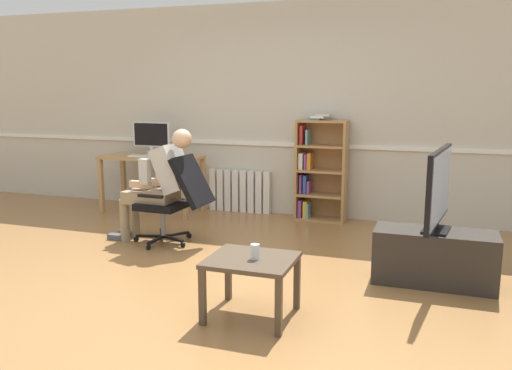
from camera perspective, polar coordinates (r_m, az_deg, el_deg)
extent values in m
plane|color=olive|center=(4.66, -5.22, -10.18)|extent=(18.00, 18.00, 0.00)
cube|color=beige|center=(6.88, 3.71, 7.97)|extent=(12.00, 0.10, 2.70)
cube|color=white|center=(6.84, 3.53, 4.35)|extent=(12.00, 0.03, 0.05)
cube|color=tan|center=(7.31, -16.30, -0.10)|extent=(0.06, 0.06, 0.72)
cube|color=tan|center=(6.68, -7.61, -0.72)|extent=(0.06, 0.06, 0.72)
cube|color=tan|center=(7.15, -5.71, 0.05)|extent=(0.06, 0.06, 0.72)
cube|color=tan|center=(7.74, -14.04, 0.58)|extent=(0.06, 0.06, 0.72)
cube|color=tan|center=(7.14, -11.17, 2.96)|extent=(1.31, 0.61, 0.04)
cube|color=silver|center=(7.21, -11.18, 3.22)|extent=(0.18, 0.14, 0.01)
cube|color=silver|center=(7.22, -11.12, 3.68)|extent=(0.04, 0.02, 0.10)
cube|color=silver|center=(7.20, -11.18, 5.36)|extent=(0.54, 0.02, 0.33)
cube|color=black|center=(7.19, -11.23, 5.35)|extent=(0.49, 0.00, 0.29)
cube|color=white|center=(7.03, -11.91, 3.05)|extent=(0.42, 0.12, 0.02)
cube|color=white|center=(6.90, -9.66, 3.04)|extent=(0.06, 0.10, 0.03)
cube|color=#AD7F4C|center=(6.68, 4.54, 1.65)|extent=(0.03, 0.28, 1.25)
cube|color=#AD7F4C|center=(6.56, 9.55, 1.38)|extent=(0.03, 0.28, 1.25)
cube|color=#AD7F4C|center=(6.75, 7.27, 1.69)|extent=(0.59, 0.02, 1.25)
cube|color=#AD7F4C|center=(6.73, 6.91, -3.63)|extent=(0.56, 0.28, 0.03)
cube|color=#AD7F4C|center=(6.67, 6.96, -1.08)|extent=(0.56, 0.28, 0.03)
cube|color=#AD7F4C|center=(6.61, 7.02, 1.52)|extent=(0.56, 0.28, 0.03)
cube|color=#AD7F4C|center=(6.57, 7.08, 4.16)|extent=(0.56, 0.28, 0.03)
cube|color=#AD7F4C|center=(6.55, 7.14, 6.82)|extent=(0.56, 0.28, 0.03)
cube|color=#89428E|center=(6.75, 4.86, -2.48)|extent=(0.04, 0.19, 0.22)
cube|color=#89428E|center=(6.71, 4.96, 0.18)|extent=(0.03, 0.19, 0.24)
cube|color=white|center=(6.65, 4.97, 2.61)|extent=(0.05, 0.19, 0.20)
cube|color=red|center=(6.63, 5.03, 5.40)|extent=(0.04, 0.19, 0.24)
cube|color=gold|center=(6.75, 5.42, -2.55)|extent=(0.05, 0.19, 0.21)
cube|color=#2D519E|center=(6.68, 5.40, 0.12)|extent=(0.04, 0.19, 0.24)
cube|color=#89428E|center=(6.64, 5.45, 2.54)|extent=(0.02, 0.19, 0.19)
cube|color=#6699A3|center=(6.61, 5.62, 5.16)|extent=(0.03, 0.19, 0.19)
cube|color=#6699A3|center=(6.72, 5.67, -2.70)|extent=(0.03, 0.19, 0.18)
cube|color=#89428E|center=(6.68, 5.76, -0.22)|extent=(0.03, 0.19, 0.16)
cube|color=orange|center=(6.65, 5.84, 2.60)|extent=(0.05, 0.19, 0.20)
cube|color=#6699A3|center=(6.59, 6.32, 7.09)|extent=(0.16, 0.22, 0.02)
cube|color=white|center=(6.55, 6.73, 7.27)|extent=(0.16, 0.22, 0.02)
cube|color=beige|center=(6.54, 7.32, 7.47)|extent=(0.16, 0.22, 0.02)
cube|color=white|center=(7.24, -4.61, -0.45)|extent=(0.08, 0.08, 0.56)
cube|color=white|center=(7.20, -3.81, -0.51)|extent=(0.08, 0.08, 0.56)
cube|color=white|center=(7.16, -3.00, -0.56)|extent=(0.08, 0.08, 0.56)
cube|color=white|center=(7.12, -2.17, -0.62)|extent=(0.08, 0.08, 0.56)
cube|color=white|center=(7.08, -1.34, -0.67)|extent=(0.08, 0.08, 0.56)
cube|color=white|center=(7.04, -0.51, -0.73)|extent=(0.08, 0.08, 0.56)
cube|color=white|center=(7.01, 0.34, -0.78)|extent=(0.08, 0.08, 0.56)
cube|color=white|center=(6.97, 1.20, -0.84)|extent=(0.08, 0.08, 0.56)
cube|color=black|center=(5.69, -10.68, -5.81)|extent=(0.05, 0.30, 0.02)
cylinder|color=black|center=(5.58, -11.49, -6.57)|extent=(0.02, 0.06, 0.06)
cube|color=black|center=(5.70, -8.91, -5.72)|extent=(0.29, 0.14, 0.02)
cylinder|color=black|center=(5.61, -7.87, -6.38)|extent=(0.06, 0.04, 0.06)
cube|color=black|center=(5.87, -8.55, -5.25)|extent=(0.21, 0.26, 0.02)
cylinder|color=black|center=(5.94, -7.21, -5.41)|extent=(0.05, 0.06, 0.06)
cube|color=black|center=(5.96, -10.03, -5.06)|extent=(0.20, 0.27, 0.02)
cylinder|color=black|center=(6.11, -10.13, -5.04)|extent=(0.05, 0.06, 0.06)
cube|color=black|center=(5.85, -11.34, -5.39)|extent=(0.30, 0.12, 0.02)
cylinder|color=black|center=(5.90, -12.74, -5.70)|extent=(0.06, 0.04, 0.06)
cylinder|color=gray|center=(5.77, -9.95, -3.91)|extent=(0.05, 0.05, 0.30)
cube|color=black|center=(5.73, -10.01, -2.12)|extent=(0.48, 0.48, 0.07)
cube|color=black|center=(5.50, -6.85, 0.42)|extent=(0.34, 0.45, 0.52)
cube|color=black|center=(5.91, -8.58, -0.26)|extent=(0.28, 0.06, 0.03)
cube|color=black|center=(5.47, -11.28, -1.19)|extent=(0.28, 0.06, 0.03)
cube|color=#937F60|center=(5.71, -10.04, -1.09)|extent=(0.27, 0.35, 0.14)
cube|color=#B2B2AD|center=(5.59, -9.00, 1.75)|extent=(0.38, 0.36, 0.52)
sphere|color=#D6A884|center=(5.49, -7.96, 4.95)|extent=(0.20, 0.20, 0.20)
cube|color=black|center=(5.84, -12.42, 0.08)|extent=(0.15, 0.04, 0.02)
cube|color=#937F60|center=(5.91, -11.26, -1.05)|extent=(0.42, 0.15, 0.13)
cylinder|color=#937F60|center=(6.07, -12.85, -3.28)|extent=(0.10, 0.10, 0.46)
cube|color=#4C4C51|center=(6.18, -13.54, -4.98)|extent=(0.22, 0.10, 0.06)
cube|color=#937F60|center=(5.74, -12.33, -1.41)|extent=(0.42, 0.15, 0.13)
cylinder|color=#937F60|center=(5.91, -13.93, -3.70)|extent=(0.10, 0.10, 0.46)
cube|color=#4C4C51|center=(6.02, -14.63, -5.43)|extent=(0.22, 0.10, 0.06)
cube|color=#B2B2AD|center=(5.85, -10.15, 1.89)|extent=(0.10, 0.08, 0.26)
cube|color=#D6A884|center=(5.87, -11.26, 0.38)|extent=(0.24, 0.08, 0.07)
cube|color=#B2B2AD|center=(5.58, -11.86, 1.43)|extent=(0.10, 0.08, 0.26)
cube|color=#D6A884|center=(5.71, -12.29, 0.06)|extent=(0.24, 0.08, 0.07)
cube|color=#2D2823|center=(4.75, 18.60, -7.38)|extent=(0.99, 0.41, 0.46)
cube|color=black|center=(4.69, 18.77, -4.59)|extent=(0.24, 0.35, 0.02)
cylinder|color=black|center=(4.68, 18.79, -4.17)|extent=(0.04, 0.04, 0.05)
cube|color=black|center=(4.61, 19.03, -0.13)|extent=(0.18, 1.02, 0.62)
cube|color=#9EBCF4|center=(4.61, 19.30, -0.15)|extent=(0.14, 0.95, 0.57)
cube|color=#4C3D2D|center=(3.78, -5.77, -11.87)|extent=(0.04, 0.04, 0.41)
cube|color=#4C3D2D|center=(3.60, 2.45, -13.00)|extent=(0.04, 0.04, 0.41)
cube|color=#4C3D2D|center=(4.03, 4.43, -10.40)|extent=(0.04, 0.04, 0.41)
cube|color=#4C3D2D|center=(4.19, -2.99, -9.55)|extent=(0.04, 0.04, 0.41)
cube|color=#4C3D2D|center=(3.82, -0.50, -8.07)|extent=(0.61, 0.54, 0.03)
cylinder|color=silver|center=(3.77, -0.11, -7.17)|extent=(0.06, 0.06, 0.11)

